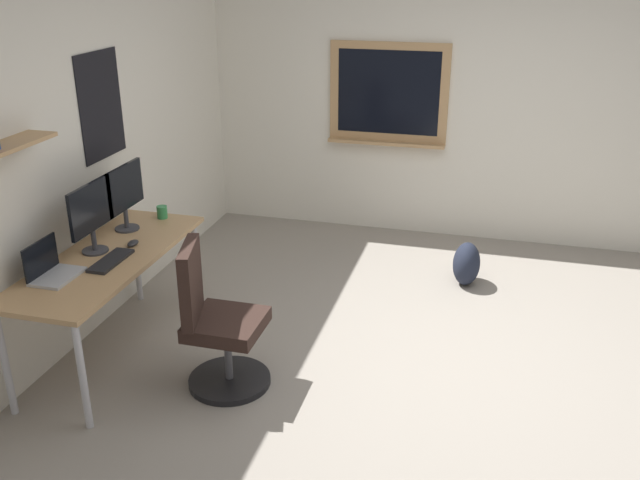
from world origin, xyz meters
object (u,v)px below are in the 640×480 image
(monitor_primary, at_px, (91,213))
(backpack, at_px, (466,264))
(monitor_secondary, at_px, (124,193))
(computer_mouse, at_px, (133,243))
(keyboard, at_px, (111,261))
(coffee_mug, at_px, (162,212))
(laptop, at_px, (51,269))
(desk, at_px, (108,265))
(office_chair, at_px, (216,327))

(monitor_primary, distance_m, backpack, 2.97)
(monitor_secondary, relative_size, computer_mouse, 4.46)
(monitor_secondary, height_order, keyboard, monitor_secondary)
(keyboard, bearing_deg, coffee_mug, 3.55)
(coffee_mug, bearing_deg, monitor_secondary, 154.59)
(monitor_secondary, bearing_deg, laptop, 176.65)
(coffee_mug, bearing_deg, desk, 177.78)
(desk, bearing_deg, laptop, 158.13)
(laptop, relative_size, backpack, 0.87)
(laptop, distance_m, keyboard, 0.37)
(monitor_primary, xyz_separation_m, backpack, (1.67, -2.31, -0.82))
(desk, bearing_deg, backpack, -52.23)
(backpack, bearing_deg, laptop, 131.45)
(monitor_primary, distance_m, coffee_mug, 0.73)
(desk, distance_m, keyboard, 0.14)
(desk, distance_m, monitor_secondary, 0.57)
(monitor_primary, distance_m, computer_mouse, 0.35)
(desk, height_order, monitor_primary, monitor_primary)
(desk, bearing_deg, keyboard, -136.57)
(monitor_primary, bearing_deg, laptop, 173.32)
(laptop, distance_m, computer_mouse, 0.61)
(desk, distance_m, laptop, 0.42)
(laptop, height_order, computer_mouse, laptop)
(computer_mouse, bearing_deg, office_chair, -116.01)
(keyboard, xyz_separation_m, backpack, (1.79, -2.13, -0.56))
(computer_mouse, bearing_deg, laptop, 158.24)
(monitor_secondary, relative_size, coffee_mug, 5.04)
(desk, bearing_deg, computer_mouse, -21.54)
(coffee_mug, height_order, backpack, coffee_mug)
(computer_mouse, distance_m, backpack, 2.67)
(desk, height_order, keyboard, keyboard)
(desk, height_order, monitor_secondary, monitor_secondary)
(laptop, relative_size, monitor_primary, 0.67)
(office_chair, xyz_separation_m, monitor_secondary, (0.61, 0.91, 0.59))
(laptop, bearing_deg, monitor_primary, -6.68)
(backpack, bearing_deg, monitor_secondary, 118.59)
(office_chair, relative_size, keyboard, 2.57)
(laptop, height_order, backpack, laptop)
(desk, distance_m, backpack, 2.84)
(monitor_secondary, relative_size, keyboard, 1.25)
(desk, height_order, laptop, laptop)
(office_chair, height_order, laptop, laptop)
(office_chair, xyz_separation_m, laptop, (-0.21, 0.96, 0.37))
(desk, relative_size, monitor_primary, 3.55)
(backpack, bearing_deg, office_chair, 143.12)
(office_chair, distance_m, keyboard, 0.80)
(computer_mouse, bearing_deg, monitor_secondary, 34.95)
(monitor_secondary, distance_m, computer_mouse, 0.40)
(keyboard, distance_m, coffee_mug, 0.81)
(laptop, bearing_deg, computer_mouse, -21.76)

